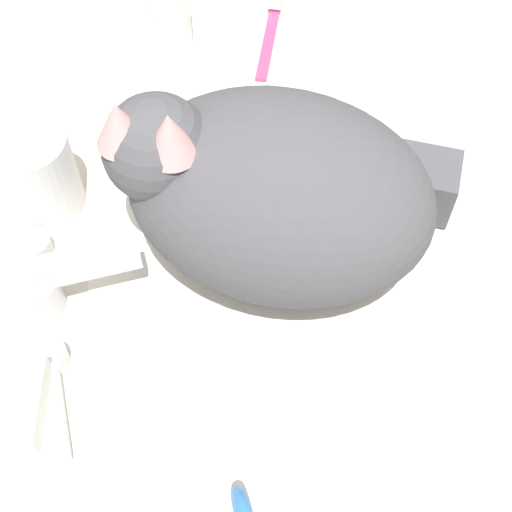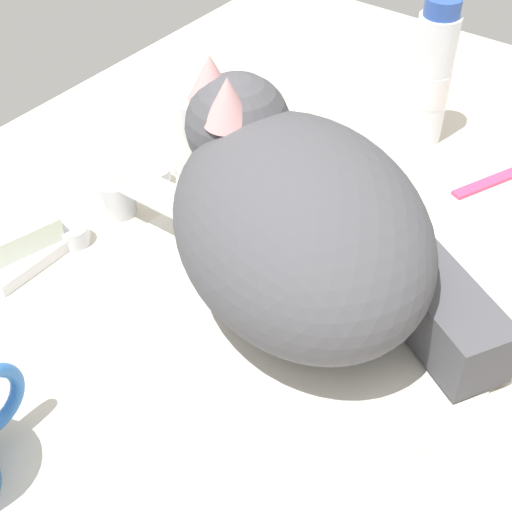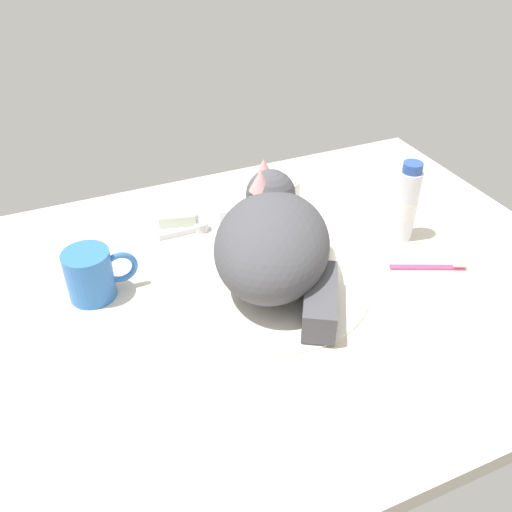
# 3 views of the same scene
# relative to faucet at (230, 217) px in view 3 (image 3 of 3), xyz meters

# --- Properties ---
(ground_plane) EXTENTS (1.10, 0.83, 0.03)m
(ground_plane) POSITION_rel_faucet_xyz_m (0.00, -0.19, -0.04)
(ground_plane) COLOR beige
(sink_basin) EXTENTS (0.33, 0.33, 0.01)m
(sink_basin) POSITION_rel_faucet_xyz_m (0.00, -0.19, -0.02)
(sink_basin) COLOR white
(sink_basin) RESTS_ON ground_plane
(faucet) EXTENTS (0.14, 0.10, 0.06)m
(faucet) POSITION_rel_faucet_xyz_m (0.00, 0.00, 0.00)
(faucet) COLOR silver
(faucet) RESTS_ON ground_plane
(cat) EXTENTS (0.29, 0.33, 0.17)m
(cat) POSITION_rel_faucet_xyz_m (0.01, -0.19, 0.06)
(cat) COLOR #4C4C51
(cat) RESTS_ON sink_basin
(coffee_mug) EXTENTS (0.12, 0.08, 0.09)m
(coffee_mug) POSITION_rel_faucet_xyz_m (-0.28, -0.10, 0.02)
(coffee_mug) COLOR #3372C6
(coffee_mug) RESTS_ON ground_plane
(rinse_cup) EXTENTS (0.07, 0.07, 0.08)m
(rinse_cup) POSITION_rel_faucet_xyz_m (0.11, -0.00, 0.02)
(rinse_cup) COLOR white
(rinse_cup) RESTS_ON ground_plane
(soap_dish) EXTENTS (0.09, 0.06, 0.01)m
(soap_dish) POSITION_rel_faucet_xyz_m (-0.09, 0.04, -0.02)
(soap_dish) COLOR white
(soap_dish) RESTS_ON ground_plane
(soap_bar) EXTENTS (0.08, 0.06, 0.02)m
(soap_bar) POSITION_rel_faucet_xyz_m (-0.09, 0.04, -0.00)
(soap_bar) COLOR silver
(soap_bar) RESTS_ON soap_dish
(toothpaste_bottle) EXTENTS (0.04, 0.04, 0.15)m
(toothpaste_bottle) POSITION_rel_faucet_xyz_m (0.29, -0.16, 0.05)
(toothpaste_bottle) COLOR white
(toothpaste_bottle) RESTS_ON ground_plane
(toothbrush) EXTENTS (0.12, 0.06, 0.02)m
(toothbrush) POSITION_rel_faucet_xyz_m (0.28, -0.26, -0.02)
(toothbrush) COLOR #D83F72
(toothbrush) RESTS_ON ground_plane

